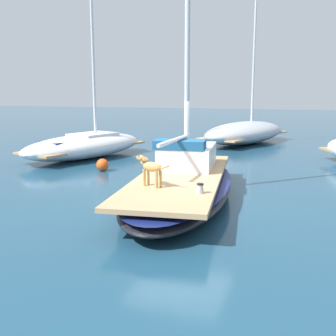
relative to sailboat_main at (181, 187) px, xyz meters
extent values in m
plane|color=navy|center=(0.00, 0.00, -0.34)|extent=(120.00, 120.00, 0.00)
ellipsoid|color=black|center=(0.00, 0.00, -0.06)|extent=(3.45, 7.47, 0.56)
ellipsoid|color=navy|center=(0.00, 0.00, 0.12)|extent=(3.47, 7.51, 0.08)
cube|color=tan|center=(0.00, 0.00, 0.27)|extent=(2.93, 6.84, 0.10)
cylinder|color=silver|center=(-0.12, 0.89, 3.33)|extent=(0.14, 0.14, 6.01)
cylinder|color=silver|center=(-0.12, -0.21, 1.22)|extent=(0.10, 2.20, 0.10)
cube|color=silver|center=(-0.16, 1.19, 0.62)|extent=(1.69, 2.37, 0.60)
cube|color=navy|center=(-0.16, 0.42, 1.04)|extent=(1.41, 0.87, 0.24)
ellipsoid|color=tan|center=(-0.21, -1.46, 0.77)|extent=(0.56, 0.39, 0.22)
cylinder|color=tan|center=(-0.41, -1.46, 0.51)|extent=(0.07, 0.07, 0.38)
cylinder|color=tan|center=(-0.36, -1.34, 0.51)|extent=(0.07, 0.07, 0.38)
cylinder|color=tan|center=(-0.06, -1.59, 0.51)|extent=(0.07, 0.07, 0.38)
cylinder|color=tan|center=(-0.02, -1.47, 0.51)|extent=(0.07, 0.07, 0.38)
cylinder|color=tan|center=(-0.43, -1.38, 0.88)|extent=(0.21, 0.17, 0.19)
ellipsoid|color=tan|center=(-0.54, -1.34, 0.94)|extent=(0.25, 0.20, 0.13)
cone|color=#45331C|center=(-0.56, -1.38, 1.00)|extent=(0.05, 0.05, 0.06)
cone|color=#45331C|center=(-0.53, -1.30, 1.00)|extent=(0.05, 0.05, 0.06)
torus|color=black|center=(-0.43, -1.38, 0.88)|extent=(0.16, 0.17, 0.10)
cylinder|color=tan|center=(0.13, -1.59, 0.80)|extent=(0.22, 0.12, 0.12)
cylinder|color=#B7B7BC|center=(0.96, -1.71, 0.36)|extent=(0.16, 0.16, 0.08)
cylinder|color=#B7B7BC|center=(0.96, -1.71, 0.45)|extent=(0.13, 0.13, 0.10)
cylinder|color=black|center=(0.96, -1.71, 0.52)|extent=(0.15, 0.15, 0.03)
ellipsoid|color=#B2B7C1|center=(-0.24, 12.41, 0.25)|extent=(4.86, 7.65, 1.18)
cube|color=tan|center=(-0.24, 12.41, 0.11)|extent=(4.12, 6.80, 0.08)
cube|color=silver|center=(-0.07, 12.92, 0.41)|extent=(2.11, 2.51, 0.52)
cube|color=maroon|center=(-0.63, 11.22, 0.33)|extent=(1.98, 2.47, 0.36)
cylinder|color=silver|center=(-0.01, 13.09, 3.64)|extent=(0.12, 0.12, 7.06)
ellipsoid|color=white|center=(-5.89, 5.20, 0.16)|extent=(4.06, 6.71, 1.00)
cube|color=tan|center=(-5.89, 5.20, 0.11)|extent=(3.42, 5.98, 0.08)
cube|color=silver|center=(-5.76, 5.66, 0.41)|extent=(1.81, 2.18, 0.52)
cube|color=navy|center=(-6.19, 4.14, 0.33)|extent=(1.69, 2.15, 0.36)
cylinder|color=silver|center=(-5.72, 5.81, 3.82)|extent=(0.12, 0.12, 7.41)
sphere|color=#E55119|center=(-3.78, 2.80, -0.12)|extent=(0.44, 0.44, 0.44)
camera|label=1|loc=(3.02, -9.64, 2.39)|focal=43.06mm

